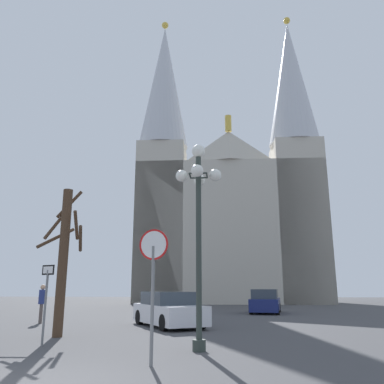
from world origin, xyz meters
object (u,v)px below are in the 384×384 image
(one_way_arrow_sign, at_px, (46,294))
(street_lamp, at_px, (199,210))
(bare_tree, at_px, (64,255))
(pedestrian_walking, at_px, (42,300))
(stop_sign, at_px, (153,269))
(parked_car_far_navy, at_px, (265,302))
(cathedral, at_px, (229,206))
(parked_car_near_white, at_px, (168,310))

(one_way_arrow_sign, distance_m, street_lamp, 5.27)
(bare_tree, bearing_deg, street_lamp, -27.71)
(bare_tree, distance_m, pedestrian_walking, 5.90)
(stop_sign, xyz_separation_m, one_way_arrow_sign, (-3.74, 2.71, -0.60))
(street_lamp, distance_m, pedestrian_walking, 11.29)
(street_lamp, relative_size, parked_car_far_navy, 1.34)
(one_way_arrow_sign, bearing_deg, cathedral, 79.50)
(cathedral, height_order, parked_car_far_navy, cathedral)
(one_way_arrow_sign, bearing_deg, parked_car_near_white, 63.85)
(street_lamp, bearing_deg, cathedral, 87.74)
(street_lamp, distance_m, parked_car_near_white, 7.45)
(street_lamp, bearing_deg, stop_sign, -113.78)
(stop_sign, distance_m, bare_tree, 6.33)
(cathedral, bearing_deg, bare_tree, -101.92)
(cathedral, relative_size, parked_car_near_white, 6.93)
(parked_car_near_white, distance_m, parked_car_far_navy, 10.51)
(cathedral, bearing_deg, stop_sign, -93.63)
(stop_sign, xyz_separation_m, bare_tree, (-4.14, 4.73, 0.71))
(stop_sign, relative_size, one_way_arrow_sign, 1.29)
(one_way_arrow_sign, height_order, street_lamp, street_lamp)
(stop_sign, height_order, parked_car_near_white, stop_sign)
(pedestrian_walking, bearing_deg, one_way_arrow_sign, -64.14)
(one_way_arrow_sign, xyz_separation_m, parked_car_near_white, (2.88, 5.87, -0.78))
(parked_car_near_white, height_order, parked_car_far_navy, parked_car_far_navy)
(parked_car_far_navy, relative_size, pedestrian_walking, 2.47)
(bare_tree, bearing_deg, pedestrian_walking, 121.13)
(bare_tree, distance_m, parked_car_near_white, 5.48)
(bare_tree, xyz_separation_m, pedestrian_walking, (-2.92, 4.84, -1.70))
(cathedral, height_order, parked_car_near_white, cathedral)
(one_way_arrow_sign, relative_size, parked_car_far_navy, 0.53)
(one_way_arrow_sign, xyz_separation_m, bare_tree, (-0.40, 2.02, 1.31))
(stop_sign, height_order, street_lamp, street_lamp)
(cathedral, xyz_separation_m, pedestrian_walking, (-9.26, -25.19, -9.48))
(one_way_arrow_sign, relative_size, bare_tree, 0.44)
(bare_tree, distance_m, parked_car_far_navy, 15.64)
(pedestrian_walking, bearing_deg, cathedral, 69.81)
(parked_car_far_navy, bearing_deg, stop_sign, -103.37)
(street_lamp, xyz_separation_m, parked_car_far_navy, (3.31, 15.71, -3.14))
(parked_car_near_white, relative_size, parked_car_far_navy, 1.09)
(pedestrian_walking, bearing_deg, stop_sign, -53.58)
(stop_sign, xyz_separation_m, parked_car_near_white, (-0.85, 8.58, -1.38))
(one_way_arrow_sign, bearing_deg, bare_tree, 101.24)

